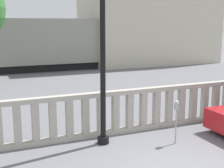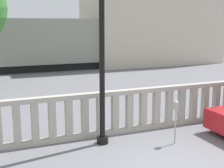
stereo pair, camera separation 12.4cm
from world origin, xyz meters
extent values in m
cube|color=#ADA599|center=(0.00, 3.16, 0.07)|extent=(14.80, 0.24, 0.14)
cube|color=#ADA599|center=(0.00, 3.16, 1.31)|extent=(14.80, 0.24, 0.14)
cube|color=#ADA599|center=(-3.20, 3.16, 0.69)|extent=(0.20, 0.20, 1.10)
cube|color=#ADA599|center=(-2.71, 3.16, 0.69)|extent=(0.20, 0.20, 1.10)
cube|color=#ADA599|center=(-2.22, 3.16, 0.69)|extent=(0.20, 0.20, 1.10)
cube|color=#ADA599|center=(-1.72, 3.16, 0.69)|extent=(0.20, 0.20, 1.10)
cube|color=#ADA599|center=(-1.23, 3.16, 0.69)|extent=(0.20, 0.20, 1.10)
cube|color=#ADA599|center=(-0.74, 3.16, 0.69)|extent=(0.20, 0.20, 1.10)
cube|color=#ADA599|center=(-0.25, 3.16, 0.69)|extent=(0.20, 0.20, 1.10)
cube|color=#ADA599|center=(0.25, 3.16, 0.69)|extent=(0.20, 0.20, 1.10)
cube|color=#ADA599|center=(0.74, 3.16, 0.69)|extent=(0.20, 0.20, 1.10)
cube|color=#ADA599|center=(1.23, 3.16, 0.69)|extent=(0.20, 0.20, 1.10)
cube|color=#ADA599|center=(1.72, 3.16, 0.69)|extent=(0.20, 0.20, 1.10)
cube|color=#ADA599|center=(2.22, 3.16, 0.69)|extent=(0.20, 0.20, 1.10)
cube|color=#ADA599|center=(2.71, 3.16, 0.69)|extent=(0.20, 0.20, 1.10)
cube|color=#ADA599|center=(3.20, 3.16, 0.69)|extent=(0.20, 0.20, 1.10)
cube|color=#ADA599|center=(3.69, 3.16, 0.69)|extent=(0.20, 0.20, 1.10)
cylinder|color=black|center=(-0.90, 2.54, 0.10)|extent=(0.34, 0.34, 0.20)
cylinder|color=black|center=(-0.90, 2.54, 3.22)|extent=(0.15, 0.15, 6.04)
cylinder|color=#99999E|center=(1.02, 1.71, 0.52)|extent=(0.04, 0.04, 1.03)
cylinder|color=gray|center=(1.02, 1.71, 1.12)|extent=(0.14, 0.14, 0.17)
sphere|color=#B2B7BC|center=(1.02, 1.71, 1.23)|extent=(0.12, 0.12, 0.12)
cube|color=black|center=(-1.82, 17.82, 0.28)|extent=(19.55, 2.32, 0.55)
cube|color=gray|center=(-1.82, 17.82, 2.15)|extent=(19.94, 2.90, 3.20)
cube|color=gray|center=(6.66, 17.82, 4.05)|extent=(2.99, 2.61, 0.60)
camera|label=1|loc=(-3.99, -5.44, 3.43)|focal=50.00mm
camera|label=2|loc=(-3.88, -5.49, 3.43)|focal=50.00mm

